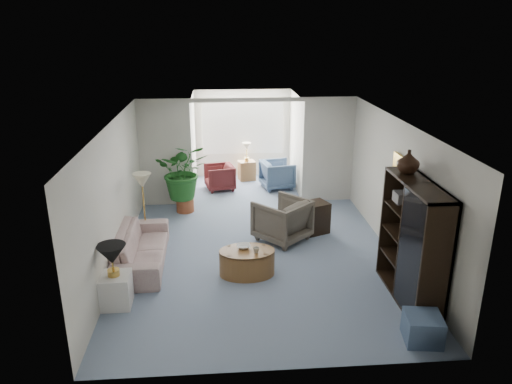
{
  "coord_description": "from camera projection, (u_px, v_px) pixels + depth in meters",
  "views": [
    {
      "loc": [
        -0.68,
        -7.96,
        4.12
      ],
      "look_at": [
        0.0,
        0.6,
        1.1
      ],
      "focal_mm": 34.19,
      "sensor_mm": 36.0,
      "label": 1
    }
  ],
  "objects": [
    {
      "name": "table_lamp",
      "position": [
        112.0,
        254.0,
        7.2
      ],
      "size": [
        0.44,
        0.44,
        0.3
      ],
      "primitive_type": "cone",
      "color": "black",
      "rests_on": "end_table"
    },
    {
      "name": "side_table_dark",
      "position": [
        314.0,
        218.0,
        9.96
      ],
      "size": [
        0.66,
        0.61,
        0.65
      ],
      "primitive_type": "cube",
      "rotation": [
        0.0,
        0.0,
        0.4
      ],
      "color": "black",
      "rests_on": "ground"
    },
    {
      "name": "sunroom_chair_maroon",
      "position": [
        219.0,
        177.0,
        12.53
      ],
      "size": [
        0.84,
        0.83,
        0.65
      ],
      "primitive_type": "imported",
      "rotation": [
        0.0,
        0.0,
        -1.37
      ],
      "color": "#591E1F",
      "rests_on": "ground"
    },
    {
      "name": "back_pier_right",
      "position": [
        328.0,
        150.0,
        11.45
      ],
      "size": [
        1.2,
        0.12,
        2.5
      ],
      "primitive_type": "cube",
      "color": "silver",
      "rests_on": "ground"
    },
    {
      "name": "entertainment_cabinet",
      "position": [
        413.0,
        242.0,
        7.39
      ],
      "size": [
        0.46,
        1.71,
        1.9
      ],
      "primitive_type": "cube",
      "color": "black",
      "rests_on": "ground"
    },
    {
      "name": "wingback_chair",
      "position": [
        282.0,
        220.0,
        9.59
      ],
      "size": [
        1.29,
        1.29,
        0.84
      ],
      "primitive_type": "imported",
      "rotation": [
        0.0,
        0.0,
        3.89
      ],
      "color": "#575145",
      "rests_on": "ground"
    },
    {
      "name": "shelf_clutter",
      "position": [
        414.0,
        238.0,
        7.21
      ],
      "size": [
        0.3,
        1.16,
        1.06
      ],
      "color": "#272521",
      "rests_on": "entertainment_cabinet"
    },
    {
      "name": "framed_picture",
      "position": [
        401.0,
        169.0,
        8.43
      ],
      "size": [
        0.04,
        0.5,
        0.4
      ],
      "primitive_type": "cube",
      "color": "#B4A990"
    },
    {
      "name": "coffee_table",
      "position": [
        247.0,
        262.0,
        8.32
      ],
      "size": [
        0.95,
        0.95,
        0.45
      ],
      "primitive_type": "cylinder",
      "rotation": [
        0.0,
        0.0,
        0.0
      ],
      "color": "brown",
      "rests_on": "ground"
    },
    {
      "name": "back_pier_left",
      "position": [
        165.0,
        153.0,
        11.17
      ],
      "size": [
        1.2,
        0.12,
        2.5
      ],
      "primitive_type": "cube",
      "color": "silver",
      "rests_on": "ground"
    },
    {
      "name": "sunroom_table",
      "position": [
        247.0,
        170.0,
        13.31
      ],
      "size": [
        0.49,
        0.42,
        0.53
      ],
      "primitive_type": "cube",
      "rotation": [
        0.0,
        0.0,
        0.21
      ],
      "color": "brown",
      "rests_on": "ground"
    },
    {
      "name": "cabinet_urn",
      "position": [
        408.0,
        162.0,
        7.49
      ],
      "size": [
        0.35,
        0.35,
        0.36
      ],
      "primitive_type": "imported",
      "color": "black",
      "rests_on": "entertainment_cabinet"
    },
    {
      "name": "coffee_cup",
      "position": [
        256.0,
        250.0,
        8.15
      ],
      "size": [
        0.1,
        0.1,
        0.1
      ],
      "primitive_type": "imported",
      "rotation": [
        0.0,
        0.0,
        0.0
      ],
      "color": "#BBB5A4",
      "rests_on": "coffee_table"
    },
    {
      "name": "ottoman",
      "position": [
        423.0,
        328.0,
        6.59
      ],
      "size": [
        0.54,
        0.54,
        0.38
      ],
      "primitive_type": "cube",
      "rotation": [
        0.0,
        0.0,
        -0.15
      ],
      "color": "slate",
      "rests_on": "ground"
    },
    {
      "name": "sofa",
      "position": [
        141.0,
        248.0,
        8.67
      ],
      "size": [
        0.87,
        2.13,
        0.62
      ],
      "primitive_type": "imported",
      "rotation": [
        0.0,
        0.0,
        1.59
      ],
      "color": "beige",
      "rests_on": "ground"
    },
    {
      "name": "plant_pot",
      "position": [
        185.0,
        205.0,
        11.12
      ],
      "size": [
        0.4,
        0.4,
        0.32
      ],
      "primitive_type": "cylinder",
      "color": "brown",
      "rests_on": "ground"
    },
    {
      "name": "window_blinds",
      "position": [
        243.0,
        127.0,
        13.29
      ],
      "size": [
        2.2,
        0.02,
        1.5
      ],
      "primitive_type": "cube",
      "color": "white"
    },
    {
      "name": "back_header",
      "position": [
        248.0,
        100.0,
        10.91
      ],
      "size": [
        2.6,
        0.12,
        0.1
      ],
      "primitive_type": "cube",
      "color": "silver",
      "rests_on": "back_pier_left"
    },
    {
      "name": "end_table",
      "position": [
        116.0,
        290.0,
        7.4
      ],
      "size": [
        0.47,
        0.47,
        0.51
      ],
      "primitive_type": "cube",
      "rotation": [
        0.0,
        0.0,
        0.02
      ],
      "color": "white",
      "rests_on": "ground"
    },
    {
      "name": "sunroom_floor",
      "position": [
        245.0,
        187.0,
        12.76
      ],
      "size": [
        2.6,
        2.6,
        0.0
      ],
      "primitive_type": "plane",
      "color": "#7D8EA5",
      "rests_on": "ground"
    },
    {
      "name": "window_pane",
      "position": [
        243.0,
        126.0,
        13.31
      ],
      "size": [
        2.2,
        0.02,
        1.5
      ],
      "primitive_type": "cube",
      "color": "white"
    },
    {
      "name": "sunroom_chair_blue",
      "position": [
        277.0,
        175.0,
        12.63
      ],
      "size": [
        0.93,
        0.91,
        0.72
      ],
      "primitive_type": "imported",
      "rotation": [
        0.0,
        0.0,
        1.78
      ],
      "color": "slate",
      "rests_on": "ground"
    },
    {
      "name": "coffee_bowl",
      "position": [
        244.0,
        246.0,
        8.33
      ],
      "size": [
        0.24,
        0.24,
        0.06
      ],
      "primitive_type": "imported",
      "rotation": [
        0.0,
        0.0,
        0.0
      ],
      "color": "white",
      "rests_on": "coffee_table"
    },
    {
      "name": "house_plant",
      "position": [
        183.0,
        171.0,
        10.85
      ],
      "size": [
        1.16,
        1.0,
        1.29
      ],
      "primitive_type": "imported",
      "color": "#1F5B1F",
      "rests_on": "plant_pot"
    },
    {
      "name": "floor_lamp",
      "position": [
        142.0,
        180.0,
        9.28
      ],
      "size": [
        0.36,
        0.36,
        0.28
      ],
      "primitive_type": "cone",
      "color": "beige",
      "rests_on": "ground"
    },
    {
      "name": "floor",
      "position": [
        259.0,
        259.0,
        8.91
      ],
      "size": [
        6.0,
        6.0,
        0.0
      ],
      "primitive_type": "plane",
      "color": "#7D8EA5",
      "rests_on": "ground"
    }
  ]
}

